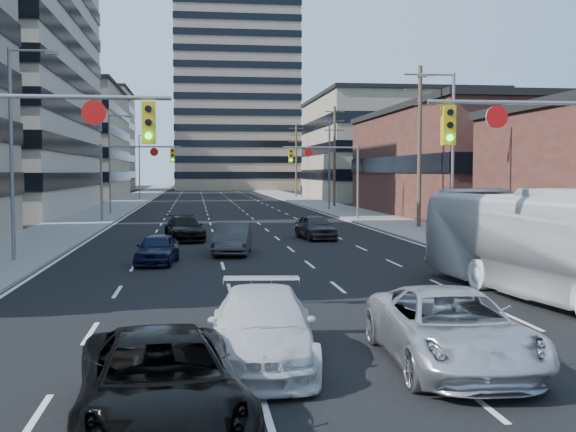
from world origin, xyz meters
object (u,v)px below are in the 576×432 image
(transit_bus, at_px, (558,245))
(white_van, at_px, (262,328))
(black_pickup, at_px, (161,384))
(sedan_blue, at_px, (157,249))
(silver_suv, at_px, (451,329))

(transit_bus, bearing_deg, white_van, -154.80)
(black_pickup, bearing_deg, transit_bus, 34.73)
(sedan_blue, bearing_deg, silver_suv, -62.22)
(silver_suv, xyz_separation_m, transit_bus, (5.70, 6.62, 0.92))
(white_van, xyz_separation_m, silver_suv, (3.70, -0.59, 0.01))
(black_pickup, xyz_separation_m, transit_bus, (11.22, 9.53, 0.96))
(white_van, height_order, sedan_blue, white_van)
(white_van, bearing_deg, transit_bus, 37.63)
(transit_bus, bearing_deg, sedan_blue, 132.73)
(sedan_blue, bearing_deg, transit_bus, -33.36)
(silver_suv, relative_size, sedan_blue, 1.45)
(transit_bus, bearing_deg, silver_suv, -138.21)
(silver_suv, relative_size, transit_bus, 0.45)
(transit_bus, xyz_separation_m, sedan_blue, (-12.28, 10.23, -1.04))
(black_pickup, xyz_separation_m, silver_suv, (5.52, 2.91, 0.03))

